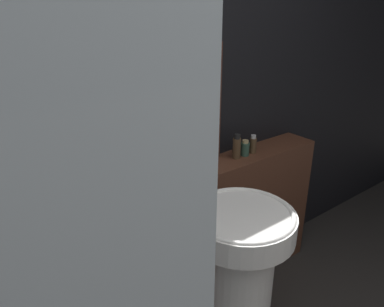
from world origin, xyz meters
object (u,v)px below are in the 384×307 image
(towel_stack, at_px, (105,192))
(shampoo_bottle, at_px, (236,147))
(pedestal_sink, at_px, (238,281))
(mirror, at_px, (173,111))
(conditioner_bottle, at_px, (245,148))
(lotion_bottle, at_px, (253,144))

(towel_stack, relative_size, shampoo_bottle, 1.29)
(pedestal_sink, xyz_separation_m, shampoo_bottle, (0.42, 0.48, 0.46))
(pedestal_sink, distance_m, towel_stack, 0.78)
(pedestal_sink, xyz_separation_m, mirror, (0.03, 0.58, 0.73))
(mirror, bearing_deg, conditioner_bottle, -11.27)
(conditioner_bottle, relative_size, lotion_bottle, 0.85)
(pedestal_sink, relative_size, shampoo_bottle, 6.04)
(lotion_bottle, bearing_deg, pedestal_sink, -139.30)
(towel_stack, bearing_deg, pedestal_sink, -47.79)
(mirror, xyz_separation_m, lotion_bottle, (0.54, -0.09, -0.29))
(towel_stack, bearing_deg, shampoo_bottle, 0.00)
(towel_stack, distance_m, conditioner_bottle, 0.93)
(towel_stack, height_order, shampoo_bottle, shampoo_bottle)
(lotion_bottle, bearing_deg, towel_stack, 180.00)
(pedestal_sink, relative_size, mirror, 1.36)
(mirror, bearing_deg, towel_stack, -168.70)
(mirror, distance_m, shampoo_bottle, 0.49)
(mirror, height_order, conditioner_bottle, mirror)
(conditioner_bottle, bearing_deg, shampoo_bottle, 180.00)
(conditioner_bottle, bearing_deg, mirror, 168.73)
(pedestal_sink, distance_m, lotion_bottle, 0.86)
(mirror, height_order, lotion_bottle, mirror)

